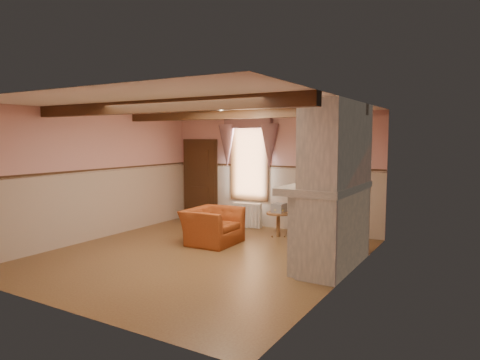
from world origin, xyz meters
The scene contains 26 objects.
floor centered at (0.00, 0.00, 0.00)m, with size 5.50×6.00×0.01m, color brown.
ceiling centered at (0.00, 0.00, 2.80)m, with size 5.50×6.00×0.01m, color silver.
wall_back centered at (0.00, 3.00, 1.40)m, with size 5.50×0.02×2.80m, color #D79995.
wall_front centered at (0.00, -3.00, 1.40)m, with size 5.50×0.02×2.80m, color #D79995.
wall_left centered at (-2.75, 0.00, 1.40)m, with size 0.02×6.00×2.80m, color #D79995.
wall_right centered at (2.75, 0.00, 1.40)m, with size 0.02×6.00×2.80m, color #D79995.
wainscot centered at (0.00, 0.00, 0.75)m, with size 5.50×6.00×1.50m, color #BFAD9A, non-canonical shape.
chair_rail centered at (0.00, 0.00, 1.50)m, with size 5.50×6.00×0.08m, color black, non-canonical shape.
firebox centered at (2.00, 0.60, 0.45)m, with size 0.20×0.95×0.90m, color black.
armchair centered at (-0.32, 0.89, 0.37)m, with size 1.13×0.99×0.74m, color #994219.
side_table centered at (0.60, 2.15, 0.28)m, with size 0.54×0.54×0.55m, color brown.
book_stack centered at (0.61, 2.18, 0.65)m, with size 0.26×0.32×0.20m, color #B7AD8C.
radiator centered at (-0.50, 2.70, 0.30)m, with size 0.70×0.18×0.60m, color white.
bowl centered at (2.24, 0.47, 1.46)m, with size 0.31×0.31×0.08m, color brown.
mantel_clock centered at (2.24, 1.27, 1.52)m, with size 0.14×0.24×0.20m, color #30200D.
oil_lamp centered at (2.24, 0.82, 1.56)m, with size 0.11×0.11×0.28m, color #BC7435.
candle_red centered at (2.24, -0.15, 1.50)m, with size 0.06×0.06×0.16m, color #A6141F.
jar_yellow centered at (2.24, 0.08, 1.48)m, with size 0.06×0.06×0.12m, color yellow.
fireplace centered at (2.42, 0.60, 1.40)m, with size 0.85×2.00×2.80m, color gray.
mantel centered at (2.24, 0.60, 1.36)m, with size 1.05×2.05×0.12m, color gray.
overmantel_mirror centered at (2.06, 0.60, 1.97)m, with size 0.06×1.44×1.04m, color silver.
door centered at (-2.10, 2.94, 1.05)m, with size 1.10×0.10×2.10m, color black.
window centered at (-0.60, 2.97, 1.65)m, with size 1.06×0.08×2.02m, color white.
window_drapes centered at (-0.60, 2.88, 2.25)m, with size 1.30×0.14×1.40m, color gray.
ceiling_beam_front centered at (0.00, -1.20, 2.70)m, with size 5.50×0.18×0.20m, color black.
ceiling_beam_back centered at (0.00, 1.20, 2.70)m, with size 5.50×0.18×0.20m, color black.
Camera 1 is at (4.67, -6.40, 2.20)m, focal length 32.00 mm.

